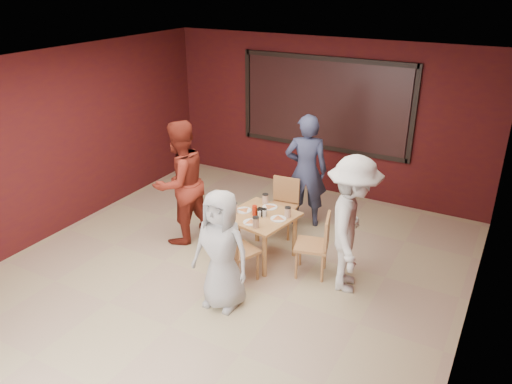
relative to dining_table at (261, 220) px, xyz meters
The scene contains 11 objects.
floor 0.99m from the dining_table, 104.21° to the right, with size 7.00×7.00×0.00m, color tan.
window_blinds 2.89m from the dining_table, 94.08° to the left, with size 3.00×0.02×1.50m, color black.
dining_table is the anchor object (origin of this frame).
chair_front 0.70m from the dining_table, 90.47° to the right, with size 0.54×0.54×0.87m.
chair_back 0.88m from the dining_table, 94.42° to the left, with size 0.47×0.47×0.88m.
chair_left 0.73m from the dining_table, behind, with size 0.47×0.47×0.80m.
chair_right 0.88m from the dining_table, ahead, with size 0.53×0.53×0.89m.
diner_front 1.21m from the dining_table, 84.48° to the right, with size 0.75×0.49×1.53m, color #A8A8A8.
diner_back 1.33m from the dining_table, 85.06° to the left, with size 0.67×0.44×1.84m, color #323859.
diner_left 1.35m from the dining_table, behind, with size 0.91×0.71×1.88m, color maroon.
diner_right 1.37m from the dining_table, ahead, with size 1.17×0.67×1.81m, color silver.
Camera 1 is at (3.16, -4.73, 3.80)m, focal length 35.00 mm.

